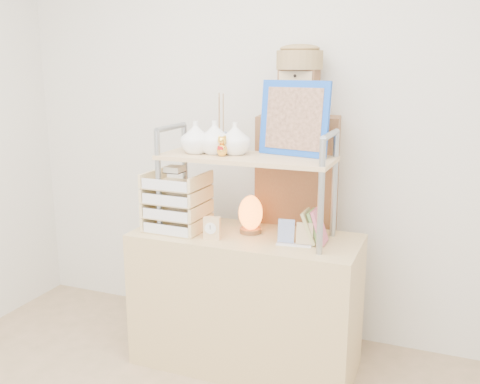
% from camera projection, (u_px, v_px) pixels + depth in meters
% --- Properties ---
extents(room_shell, '(3.42, 3.41, 2.61)m').
position_uv_depth(room_shell, '(165.00, 44.00, 1.88)').
color(room_shell, silver).
rests_on(room_shell, ground).
extents(desk, '(1.20, 0.50, 0.75)m').
position_uv_depth(desk, '(246.00, 300.00, 2.91)').
color(desk, tan).
rests_on(desk, ground).
extents(cabinet, '(0.48, 0.30, 1.35)m').
position_uv_depth(cabinet, '(296.00, 232.00, 3.11)').
color(cabinet, brown).
rests_on(cabinet, ground).
extents(hutch, '(0.90, 0.34, 0.80)m').
position_uv_depth(hutch, '(238.00, 147.00, 2.75)').
color(hutch, '#91979E').
rests_on(hutch, desk).
extents(letter_tray, '(0.30, 0.28, 0.35)m').
position_uv_depth(letter_tray, '(176.00, 205.00, 2.87)').
color(letter_tray, '#D3B37E').
rests_on(letter_tray, desk).
extents(salt_lamp, '(0.13, 0.13, 0.21)m').
position_uv_depth(salt_lamp, '(251.00, 214.00, 2.83)').
color(salt_lamp, brown).
rests_on(salt_lamp, desk).
extents(desk_clock, '(0.09, 0.05, 0.12)m').
position_uv_depth(desk_clock, '(212.00, 228.00, 2.73)').
color(desk_clock, tan).
rests_on(desk_clock, desk).
extents(postcard_stand, '(0.18, 0.07, 0.13)m').
position_uv_depth(postcard_stand, '(295.00, 238.00, 2.65)').
color(postcard_stand, white).
rests_on(postcard_stand, desk).
extents(drawer_chest, '(0.20, 0.16, 0.25)m').
position_uv_depth(drawer_chest, '(299.00, 93.00, 2.91)').
color(drawer_chest, brown).
rests_on(drawer_chest, cabinet).
extents(woven_basket, '(0.25, 0.25, 0.10)m').
position_uv_depth(woven_basket, '(300.00, 60.00, 2.87)').
color(woven_basket, olive).
rests_on(woven_basket, drawer_chest).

